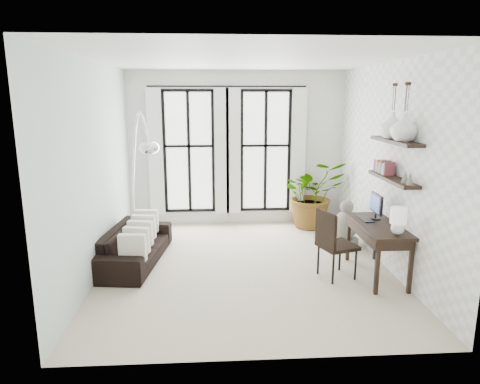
{
  "coord_description": "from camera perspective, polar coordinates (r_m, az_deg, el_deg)",
  "views": [
    {
      "loc": [
        -0.49,
        -6.43,
        2.66
      ],
      "look_at": [
        -0.07,
        0.3,
        1.17
      ],
      "focal_mm": 32.0,
      "sensor_mm": 36.0,
      "label": 1
    }
  ],
  "objects": [
    {
      "name": "desk_chair",
      "position": [
        6.51,
        12.22,
        -6.31
      ],
      "size": [
        0.63,
        0.63,
        1.04
      ],
      "rotation": [
        0.0,
        0.0,
        0.33
      ],
      "color": "black",
      "rests_on": "floor"
    },
    {
      "name": "plant",
      "position": [
        8.99,
        9.63,
        -0.24
      ],
      "size": [
        1.43,
        1.29,
        1.41
      ],
      "primitive_type": "imported",
      "rotation": [
        0.0,
        0.0,
        0.16
      ],
      "color": "#2D7228",
      "rests_on": "floor"
    },
    {
      "name": "ceiling",
      "position": [
        6.47,
        0.82,
        17.27
      ],
      "size": [
        5.0,
        5.0,
        0.0
      ],
      "primitive_type": "plane",
      "color": "white",
      "rests_on": "wall_back"
    },
    {
      "name": "windows",
      "position": [
        8.93,
        -1.68,
        5.41
      ],
      "size": [
        3.26,
        0.13,
        2.65
      ],
      "color": "white",
      "rests_on": "wall_back"
    },
    {
      "name": "wall_right",
      "position": [
        7.07,
        19.31,
        3.16
      ],
      "size": [
        0.0,
        5.0,
        5.0
      ],
      "primitive_type": "plane",
      "rotation": [
        1.57,
        0.0,
        -1.57
      ],
      "color": "white",
      "rests_on": "floor"
    },
    {
      "name": "throw_pillows",
      "position": [
        7.2,
        -13.14,
        -5.32
      ],
      "size": [
        0.4,
        1.52,
        0.4
      ],
      "color": "silver",
      "rests_on": "sofa"
    },
    {
      "name": "desk",
      "position": [
        6.68,
        18.04,
        -4.73
      ],
      "size": [
        0.58,
        1.38,
        1.21
      ],
      "color": "black",
      "rests_on": "floor"
    },
    {
      "name": "arc_lamp",
      "position": [
        7.22,
        -13.22,
        5.63
      ],
      "size": [
        0.75,
        0.89,
        2.45
      ],
      "color": "silver",
      "rests_on": "floor"
    },
    {
      "name": "buddha",
      "position": [
        8.01,
        13.92,
        -4.54
      ],
      "size": [
        0.48,
        0.48,
        0.87
      ],
      "color": "gray",
      "rests_on": "floor"
    },
    {
      "name": "wall_back",
      "position": [
        9.01,
        -0.42,
        5.73
      ],
      "size": [
        4.5,
        0.0,
        4.5
      ],
      "primitive_type": "plane",
      "rotation": [
        1.57,
        0.0,
        0.0
      ],
      "color": "white",
      "rests_on": "floor"
    },
    {
      "name": "floor",
      "position": [
        6.98,
        0.74,
        -9.92
      ],
      "size": [
        5.0,
        5.0,
        0.0
      ],
      "primitive_type": "plane",
      "color": "beige",
      "rests_on": "ground"
    },
    {
      "name": "wall_left",
      "position": [
        6.75,
        -18.65,
        2.8
      ],
      "size": [
        0.0,
        5.0,
        5.0
      ],
      "primitive_type": "plane",
      "rotation": [
        1.57,
        0.0,
        1.57
      ],
      "color": "silver",
      "rests_on": "floor"
    },
    {
      "name": "wall_shelves",
      "position": [
        6.61,
        19.68,
        3.64
      ],
      "size": [
        0.25,
        1.3,
        0.6
      ],
      "color": "black",
      "rests_on": "wall_right"
    },
    {
      "name": "sofa",
      "position": [
        7.28,
        -13.84,
        -6.88
      ],
      "size": [
        1.03,
        2.09,
        0.58
      ],
      "primitive_type": "imported",
      "rotation": [
        0.0,
        0.0,
        1.44
      ],
      "color": "black",
      "rests_on": "floor"
    },
    {
      "name": "vase_a",
      "position": [
        6.29,
        21.07,
        8.07
      ],
      "size": [
        0.37,
        0.37,
        0.38
      ],
      "primitive_type": "imported",
      "color": "white",
      "rests_on": "shelf_upper"
    },
    {
      "name": "vase_b",
      "position": [
        6.65,
        19.65,
        8.38
      ],
      "size": [
        0.37,
        0.37,
        0.38
      ],
      "primitive_type": "imported",
      "color": "white",
      "rests_on": "shelf_upper"
    }
  ]
}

